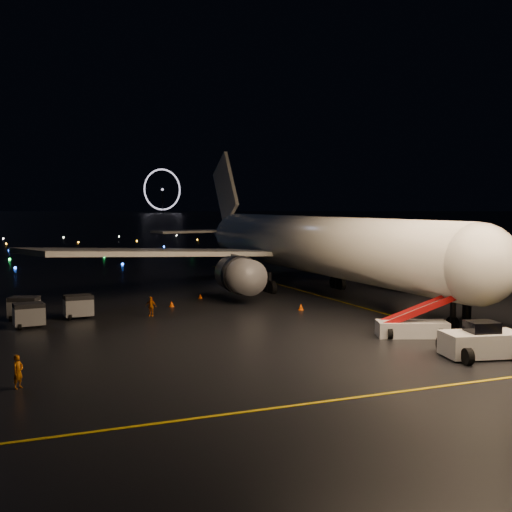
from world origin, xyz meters
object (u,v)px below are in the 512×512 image
object	(u,v)px
airliner	(299,213)
baggage_cart_3	(29,315)
crew_a	(18,372)
baggage_cart_1	(24,308)
pushback_tug	(482,339)
belt_loader	(412,312)
baggage_cart_0	(78,307)
crew_c	(151,306)

from	to	relation	value
airliner	baggage_cart_3	world-z (taller)	airliner
airliner	baggage_cart_3	xyz separation A→B (m)	(-28.30, -12.37, -7.33)
crew_a	baggage_cart_1	distance (m)	20.12
pushback_tug	baggage_cart_1	xyz separation A→B (m)	(-24.79, 23.61, -0.16)
belt_loader	baggage_cart_0	size ratio (longest dim) A/B	3.20
pushback_tug	crew_c	size ratio (longest dim) A/B	2.83
pushback_tug	airliner	bearing A→B (deg)	96.07
belt_loader	baggage_cart_1	distance (m)	29.90
crew_a	baggage_cart_0	distance (m)	20.04
crew_c	baggage_cart_1	distance (m)	9.92
crew_a	crew_c	distance (m)	21.10
crew_a	airliner	bearing A→B (deg)	-1.70
crew_c	baggage_cart_3	size ratio (longest dim) A/B	0.75
belt_loader	baggage_cart_3	size ratio (longest dim) A/B	3.27
crew_c	baggage_cart_3	world-z (taller)	baggage_cart_3
crew_c	pushback_tug	bearing A→B (deg)	-17.10
belt_loader	baggage_cart_0	world-z (taller)	belt_loader
belt_loader	baggage_cart_0	xyz separation A→B (m)	(-20.51, 16.23, -0.77)
pushback_tug	crew_c	world-z (taller)	pushback_tug
baggage_cart_3	crew_c	bearing A→B (deg)	3.18
baggage_cart_1	baggage_cart_3	distance (m)	3.45
pushback_tug	baggage_cart_3	bearing A→B (deg)	153.21
belt_loader	crew_c	bearing A→B (deg)	156.96
baggage_cart_1	baggage_cart_3	world-z (taller)	baggage_cart_1
baggage_cart_3	airliner	bearing A→B (deg)	18.12
belt_loader	baggage_cart_1	bearing A→B (deg)	167.55
belt_loader	pushback_tug	bearing A→B (deg)	-66.27
belt_loader	baggage_cart_0	bearing A→B (deg)	163.79
airliner	baggage_cart_0	bearing A→B (deg)	-158.68
crew_a	baggage_cart_3	bearing A→B (deg)	39.34
belt_loader	crew_c	xyz separation A→B (m)	(-14.89, 14.98, -0.91)
crew_c	baggage_cart_0	xyz separation A→B (m)	(-5.62, 1.25, 0.13)
baggage_cart_0	baggage_cart_1	bearing A→B (deg)	166.59
pushback_tug	baggage_cart_3	xyz separation A→B (m)	(-24.59, 20.17, -0.17)
pushback_tug	baggage_cart_0	world-z (taller)	pushback_tug
crew_c	baggage_cart_3	distance (m)	9.63
baggage_cart_3	baggage_cart_1	bearing A→B (deg)	87.83
pushback_tug	crew_c	distance (m)	26.36
airliner	baggage_cart_1	size ratio (longest dim) A/B	26.56
crew_a	baggage_cart_1	bearing A→B (deg)	40.69
airliner	crew_c	size ratio (longest dim) A/B	36.05
crew_a	crew_c	world-z (taller)	crew_a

